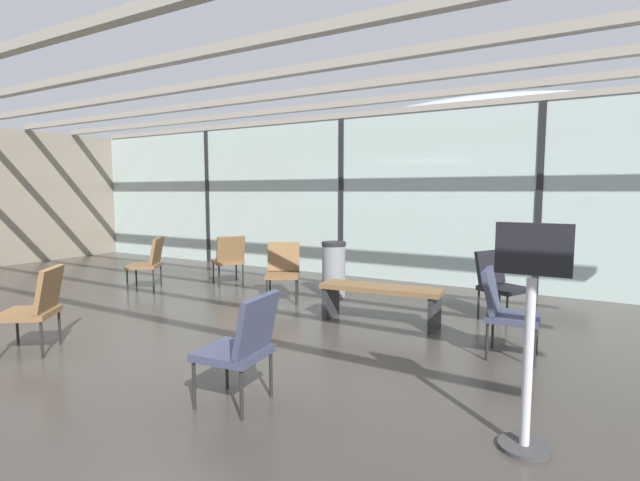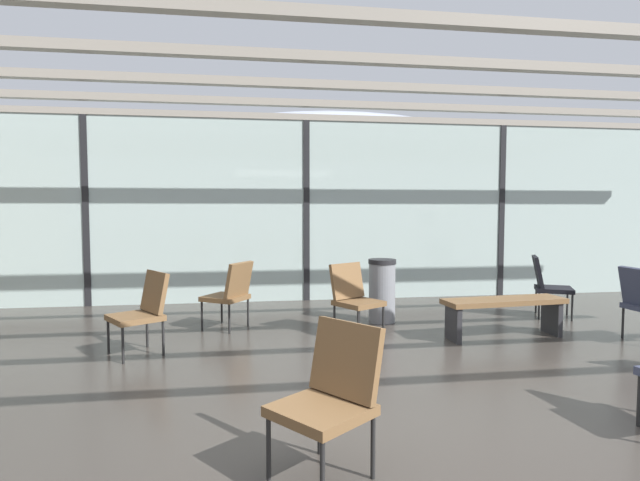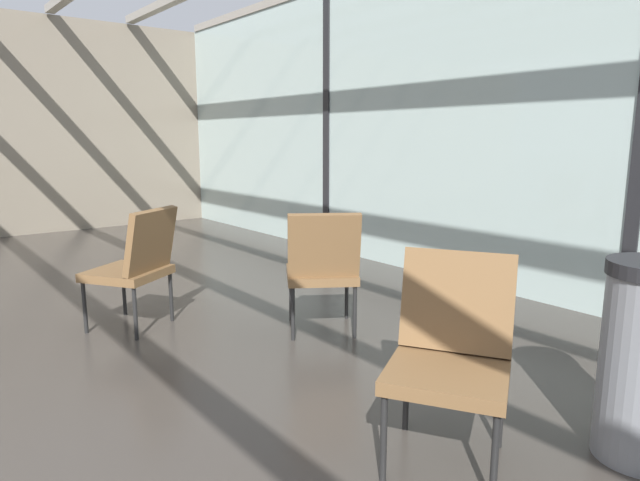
{
  "view_description": "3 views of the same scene",
  "coord_description": "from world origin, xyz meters",
  "px_view_note": "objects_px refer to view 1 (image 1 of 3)",
  "views": [
    {
      "loc": [
        4.33,
        -2.95,
        1.63
      ],
      "look_at": [
        0.35,
        3.77,
        0.82
      ],
      "focal_mm": 26.55,
      "sensor_mm": 36.0,
      "label": 1
    },
    {
      "loc": [
        -1.02,
        -3.16,
        1.54
      ],
      "look_at": [
        0.62,
        7.8,
        0.84
      ],
      "focal_mm": 28.03,
      "sensor_mm": 36.0,
      "label": 2
    },
    {
      "loc": [
        1.67,
        0.98,
        1.35
      ],
      "look_at": [
        -1.39,
        3.4,
        0.62
      ],
      "focal_mm": 30.91,
      "sensor_mm": 36.0,
      "label": 3
    }
  ],
  "objects_px": {
    "lounge_chair_6": "(283,268)",
    "lounge_chair_4": "(229,257)",
    "waiting_bench": "(380,295)",
    "trash_bin": "(334,269)",
    "lounge_chair_0": "(504,307)",
    "lounge_chair_5": "(37,304)",
    "info_sign": "(529,345)",
    "lounge_chair_2": "(498,280)",
    "lounge_chair_1": "(243,342)",
    "parked_airplane": "(472,175)",
    "lounge_chair_3": "(149,260)"
  },
  "relations": [
    {
      "from": "parked_airplane",
      "to": "lounge_chair_2",
      "type": "xyz_separation_m",
      "value": [
        1.96,
        -6.93,
        -1.59
      ]
    },
    {
      "from": "lounge_chair_1",
      "to": "lounge_chair_2",
      "type": "bearing_deg",
      "value": 154.98
    },
    {
      "from": "lounge_chair_2",
      "to": "lounge_chair_5",
      "type": "xyz_separation_m",
      "value": [
        -3.78,
        -3.74,
        0.0
      ]
    },
    {
      "from": "lounge_chair_4",
      "to": "info_sign",
      "type": "distance_m",
      "value": 6.06
    },
    {
      "from": "lounge_chair_5",
      "to": "trash_bin",
      "type": "bearing_deg",
      "value": 122.34
    },
    {
      "from": "lounge_chair_0",
      "to": "lounge_chair_6",
      "type": "xyz_separation_m",
      "value": [
        -3.27,
        0.86,
        0.0
      ]
    },
    {
      "from": "lounge_chair_3",
      "to": "lounge_chair_4",
      "type": "bearing_deg",
      "value": 104.3
    },
    {
      "from": "lounge_chair_5",
      "to": "waiting_bench",
      "type": "xyz_separation_m",
      "value": [
        2.58,
        2.75,
        -0.13
      ]
    },
    {
      "from": "lounge_chair_5",
      "to": "info_sign",
      "type": "xyz_separation_m",
      "value": [
        4.52,
        0.55,
        0.18
      ]
    },
    {
      "from": "waiting_bench",
      "to": "trash_bin",
      "type": "xyz_separation_m",
      "value": [
        -1.22,
        1.02,
        0.07
      ]
    },
    {
      "from": "lounge_chair_3",
      "to": "lounge_chair_6",
      "type": "height_order",
      "value": "same"
    },
    {
      "from": "lounge_chair_4",
      "to": "waiting_bench",
      "type": "height_order",
      "value": "lounge_chair_4"
    },
    {
      "from": "lounge_chair_2",
      "to": "parked_airplane",
      "type": "bearing_deg",
      "value": 42.49
    },
    {
      "from": "lounge_chair_4",
      "to": "lounge_chair_5",
      "type": "relative_size",
      "value": 1.0
    },
    {
      "from": "parked_airplane",
      "to": "lounge_chair_2",
      "type": "height_order",
      "value": "parked_airplane"
    },
    {
      "from": "lounge_chair_6",
      "to": "lounge_chair_4",
      "type": "bearing_deg",
      "value": 130.77
    },
    {
      "from": "lounge_chair_4",
      "to": "waiting_bench",
      "type": "relative_size",
      "value": 0.57
    },
    {
      "from": "lounge_chair_0",
      "to": "info_sign",
      "type": "relative_size",
      "value": 0.6
    },
    {
      "from": "lounge_chair_1",
      "to": "lounge_chair_2",
      "type": "relative_size",
      "value": 1.0
    },
    {
      "from": "parked_airplane",
      "to": "lounge_chair_6",
      "type": "xyz_separation_m",
      "value": [
        -0.99,
        -7.52,
        -1.59
      ]
    },
    {
      "from": "waiting_bench",
      "to": "info_sign",
      "type": "relative_size",
      "value": 1.06
    },
    {
      "from": "lounge_chair_5",
      "to": "waiting_bench",
      "type": "relative_size",
      "value": 0.57
    },
    {
      "from": "lounge_chair_0",
      "to": "lounge_chair_2",
      "type": "bearing_deg",
      "value": 8.78
    },
    {
      "from": "lounge_chair_1",
      "to": "lounge_chair_3",
      "type": "relative_size",
      "value": 1.0
    },
    {
      "from": "waiting_bench",
      "to": "lounge_chair_4",
      "type": "bearing_deg",
      "value": 159.01
    },
    {
      "from": "lounge_chair_3",
      "to": "lounge_chair_0",
      "type": "bearing_deg",
      "value": 52.94
    },
    {
      "from": "parked_airplane",
      "to": "info_sign",
      "type": "height_order",
      "value": "parked_airplane"
    },
    {
      "from": "lounge_chair_0",
      "to": "trash_bin",
      "type": "xyz_separation_m",
      "value": [
        -2.74,
        1.48,
        -0.06
      ]
    },
    {
      "from": "lounge_chair_3",
      "to": "info_sign",
      "type": "xyz_separation_m",
      "value": [
        6.09,
        -2.14,
        0.18
      ]
    },
    {
      "from": "parked_airplane",
      "to": "waiting_bench",
      "type": "height_order",
      "value": "parked_airplane"
    },
    {
      "from": "lounge_chair_1",
      "to": "lounge_chair_4",
      "type": "xyz_separation_m",
      "value": [
        -3.26,
        3.53,
        0.0
      ]
    },
    {
      "from": "lounge_chair_4",
      "to": "lounge_chair_5",
      "type": "height_order",
      "value": "same"
    },
    {
      "from": "waiting_bench",
      "to": "trash_bin",
      "type": "distance_m",
      "value": 1.6
    },
    {
      "from": "lounge_chair_6",
      "to": "info_sign",
      "type": "bearing_deg",
      "value": -66.08
    },
    {
      "from": "lounge_chair_0",
      "to": "parked_airplane",
      "type": "bearing_deg",
      "value": 11.7
    },
    {
      "from": "lounge_chair_0",
      "to": "lounge_chair_5",
      "type": "height_order",
      "value": "same"
    },
    {
      "from": "lounge_chair_6",
      "to": "trash_bin",
      "type": "bearing_deg",
      "value": 18.35
    },
    {
      "from": "lounge_chair_4",
      "to": "info_sign",
      "type": "relative_size",
      "value": 0.6
    },
    {
      "from": "lounge_chair_3",
      "to": "info_sign",
      "type": "distance_m",
      "value": 6.46
    },
    {
      "from": "lounge_chair_5",
      "to": "lounge_chair_6",
      "type": "xyz_separation_m",
      "value": [
        0.82,
        3.16,
        0.0
      ]
    },
    {
      "from": "parked_airplane",
      "to": "lounge_chair_4",
      "type": "bearing_deg",
      "value": -109.58
    },
    {
      "from": "parked_airplane",
      "to": "lounge_chair_5",
      "type": "relative_size",
      "value": 14.98
    },
    {
      "from": "lounge_chair_2",
      "to": "lounge_chair_6",
      "type": "distance_m",
      "value": 3.01
    },
    {
      "from": "lounge_chair_5",
      "to": "waiting_bench",
      "type": "bearing_deg",
      "value": 98.91
    },
    {
      "from": "lounge_chair_4",
      "to": "info_sign",
      "type": "height_order",
      "value": "info_sign"
    },
    {
      "from": "lounge_chair_6",
      "to": "trash_bin",
      "type": "distance_m",
      "value": 0.81
    },
    {
      "from": "lounge_chair_4",
      "to": "lounge_chair_6",
      "type": "distance_m",
      "value": 1.58
    },
    {
      "from": "waiting_bench",
      "to": "info_sign",
      "type": "distance_m",
      "value": 2.95
    },
    {
      "from": "lounge_chair_2",
      "to": "waiting_bench",
      "type": "relative_size",
      "value": 0.57
    },
    {
      "from": "lounge_chair_1",
      "to": "lounge_chair_2",
      "type": "xyz_separation_m",
      "value": [
        1.2,
        3.62,
        0.0
      ]
    }
  ]
}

